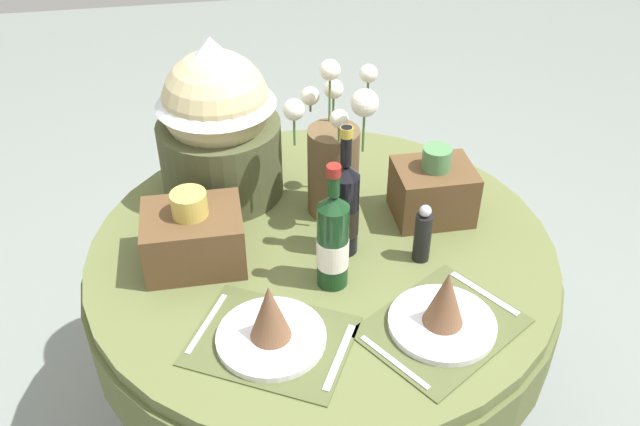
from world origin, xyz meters
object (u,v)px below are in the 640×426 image
object	(u,v)px
flower_vase	(334,158)
wine_bottle_left	(345,208)
place_setting_right	(444,312)
gift_tub_back_left	(217,115)
pepper_mill	(423,235)
woven_basket_side_left	(194,236)
wine_bottle_centre	(334,240)
dining_table	(322,285)
woven_basket_side_right	(433,190)
place_setting_left	(271,326)

from	to	relation	value
flower_vase	wine_bottle_left	size ratio (longest dim) A/B	1.17
place_setting_right	gift_tub_back_left	world-z (taller)	gift_tub_back_left
place_setting_right	wine_bottle_left	distance (m)	0.35
flower_vase	pepper_mill	distance (m)	0.31
place_setting_right	woven_basket_side_left	xyz separation A→B (m)	(-0.53, 0.32, 0.03)
wine_bottle_left	wine_bottle_centre	xyz separation A→B (m)	(-0.05, -0.11, -0.00)
dining_table	woven_basket_side_left	xyz separation A→B (m)	(-0.32, -0.01, 0.22)
dining_table	woven_basket_side_left	size ratio (longest dim) A/B	5.08
flower_vase	wine_bottle_centre	bearing A→B (deg)	-100.48
wine_bottle_centre	wine_bottle_left	bearing A→B (deg)	67.60
woven_basket_side_left	woven_basket_side_right	size ratio (longest dim) A/B	1.15
place_setting_right	pepper_mill	size ratio (longest dim) A/B	2.63
dining_table	wine_bottle_left	xyz separation A→B (m)	(0.05, -0.03, 0.27)
wine_bottle_left	gift_tub_back_left	xyz separation A→B (m)	(-0.28, 0.32, 0.11)
place_setting_right	pepper_mill	xyz separation A→B (m)	(0.02, 0.24, 0.03)
woven_basket_side_right	place_setting_right	bearing A→B (deg)	-103.73
flower_vase	pepper_mill	world-z (taller)	flower_vase
flower_vase	woven_basket_side_left	bearing A→B (deg)	-157.51
wine_bottle_left	pepper_mill	xyz separation A→B (m)	(0.18, -0.07, -0.06)
wine_bottle_left	woven_basket_side_right	xyz separation A→B (m)	(0.26, 0.11, -0.05)
pepper_mill	wine_bottle_left	bearing A→B (deg)	159.83
wine_bottle_centre	woven_basket_side_right	xyz separation A→B (m)	(0.31, 0.22, -0.05)
dining_table	pepper_mill	world-z (taller)	pepper_mill
woven_basket_side_right	flower_vase	bearing A→B (deg)	164.72
gift_tub_back_left	woven_basket_side_right	size ratio (longest dim) A/B	2.20
dining_table	woven_basket_side_right	xyz separation A→B (m)	(0.31, 0.08, 0.22)
place_setting_left	pepper_mill	size ratio (longest dim) A/B	2.61
dining_table	place_setting_right	world-z (taller)	place_setting_right
gift_tub_back_left	woven_basket_side_left	xyz separation A→B (m)	(-0.09, -0.30, -0.16)
place_setting_left	place_setting_right	size ratio (longest dim) A/B	0.99
place_setting_right	gift_tub_back_left	bearing A→B (deg)	125.35
place_setting_right	gift_tub_back_left	xyz separation A→B (m)	(-0.44, 0.62, 0.19)
wine_bottle_left	place_setting_left	bearing A→B (deg)	-127.70
wine_bottle_left	gift_tub_back_left	size ratio (longest dim) A/B	0.77
flower_vase	woven_basket_side_right	world-z (taller)	flower_vase
place_setting_left	gift_tub_back_left	distance (m)	0.63
place_setting_left	flower_vase	bearing A→B (deg)	63.92
dining_table	pepper_mill	xyz separation A→B (m)	(0.23, -0.09, 0.21)
flower_vase	wine_bottle_centre	world-z (taller)	flower_vase
wine_bottle_centre	woven_basket_side_right	size ratio (longest dim) A/B	1.58
place_setting_right	woven_basket_side_left	distance (m)	0.62
place_setting_right	wine_bottle_left	size ratio (longest dim) A/B	1.20
pepper_mill	place_setting_left	bearing A→B (deg)	-151.81
place_setting_right	woven_basket_side_right	distance (m)	0.42
flower_vase	place_setting_left	bearing A→B (deg)	-116.08
dining_table	pepper_mill	size ratio (longest dim) A/B	7.50
wine_bottle_centre	gift_tub_back_left	xyz separation A→B (m)	(-0.23, 0.43, 0.11)
woven_basket_side_left	pepper_mill	bearing A→B (deg)	-9.02
woven_basket_side_right	pepper_mill	bearing A→B (deg)	-114.60
woven_basket_side_left	gift_tub_back_left	bearing A→B (deg)	73.70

